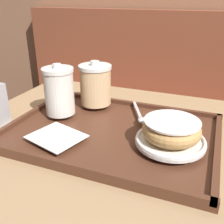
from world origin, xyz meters
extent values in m
cube|color=brown|center=(-0.20, 0.84, 0.23)|extent=(1.52, 0.44, 0.45)
cube|color=brown|center=(-0.20, 1.02, 0.73)|extent=(1.52, 0.08, 0.55)
cube|color=tan|center=(0.00, 0.00, 0.74)|extent=(0.83, 0.74, 0.03)
cube|color=#512D1E|center=(0.00, 0.01, 0.76)|extent=(0.51, 0.37, 0.01)
cube|color=#512D1E|center=(0.00, -0.17, 0.77)|extent=(0.51, 0.01, 0.01)
cube|color=#512D1E|center=(0.00, 0.19, 0.77)|extent=(0.51, 0.01, 0.01)
cube|color=#512D1E|center=(-0.25, 0.01, 0.77)|extent=(0.01, 0.37, 0.01)
cube|color=#512D1E|center=(0.25, 0.01, 0.77)|extent=(0.01, 0.37, 0.01)
cube|color=white|center=(-0.10, -0.09, 0.78)|extent=(0.14, 0.13, 0.00)
cylinder|color=white|center=(-0.17, 0.04, 0.83)|extent=(0.08, 0.08, 0.12)
cylinder|color=white|center=(-0.17, 0.04, 0.90)|extent=(0.08, 0.08, 0.01)
cylinder|color=white|center=(-0.17, 0.04, 0.91)|extent=(0.02, 0.02, 0.01)
cylinder|color=#E0B784|center=(-0.11, 0.14, 0.83)|extent=(0.09, 0.09, 0.11)
cylinder|color=white|center=(-0.11, 0.14, 0.89)|extent=(0.10, 0.10, 0.01)
cylinder|color=white|center=(-0.11, 0.14, 0.90)|extent=(0.03, 0.03, 0.01)
cylinder|color=white|center=(0.15, -0.02, 0.78)|extent=(0.16, 0.16, 0.01)
torus|color=white|center=(0.15, -0.02, 0.78)|extent=(0.16, 0.16, 0.01)
torus|color=tan|center=(0.15, -0.02, 0.81)|extent=(0.13, 0.13, 0.04)
cylinder|color=white|center=(0.15, -0.02, 0.83)|extent=(0.12, 0.12, 0.00)
ellipsoid|color=silver|center=(0.06, 0.06, 0.78)|extent=(0.04, 0.04, 0.01)
cube|color=silver|center=(0.03, 0.13, 0.78)|extent=(0.06, 0.11, 0.00)
camera|label=1|loc=(0.21, -0.54, 1.08)|focal=42.00mm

